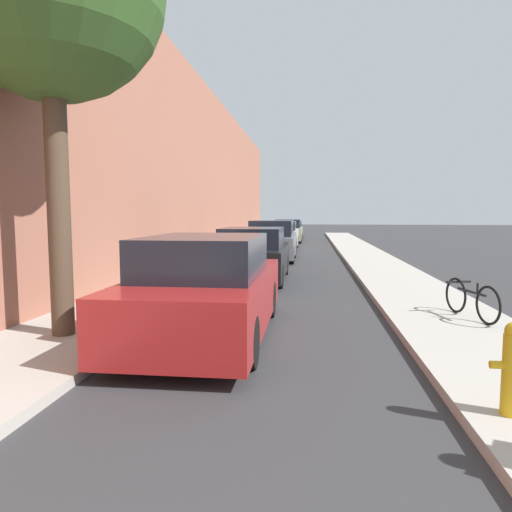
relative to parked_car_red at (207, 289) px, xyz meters
name	(u,v)px	position (x,y,z in m)	size (l,w,h in m)	color
ground_plane	(292,270)	(0.93, 8.10, -0.71)	(120.00, 120.00, 0.00)	#333335
sidewalk_left	(204,267)	(-1.97, 8.10, -0.65)	(2.00, 52.00, 0.12)	#ADA89E
sidewalk_right	(384,270)	(3.83, 8.10, -0.65)	(2.00, 52.00, 0.12)	#ADA89E
building_facade_left	(163,157)	(-3.32, 8.10, 2.95)	(0.70, 52.00, 7.33)	#9E604C
parked_car_red	(207,289)	(0.00, 0.00, 0.00)	(1.80, 4.37, 1.51)	black
parked_car_black	(253,256)	(-0.03, 5.73, -0.03)	(1.79, 4.07, 1.45)	black
parked_car_grey	(272,242)	(0.05, 11.05, 0.02)	(1.79, 3.93, 1.56)	black
parked_car_silver	(281,236)	(0.03, 16.52, -0.02)	(1.72, 4.36, 1.43)	black
parked_car_champagne	(288,231)	(0.13, 22.25, -0.03)	(1.72, 3.90, 1.45)	black
parked_car_teal	(290,230)	(0.04, 27.55, -0.11)	(1.84, 4.42, 1.25)	black
bicycle	(471,299)	(4.14, 1.17, -0.28)	(0.51, 1.46, 0.61)	black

